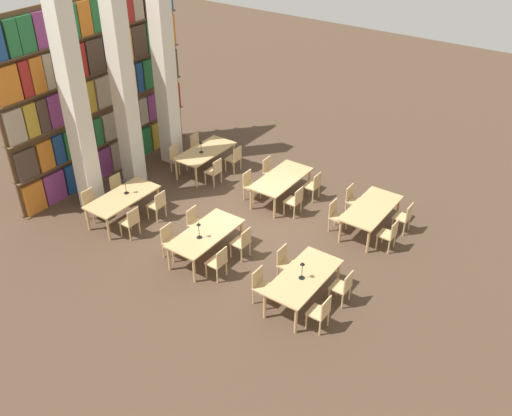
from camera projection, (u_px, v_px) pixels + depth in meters
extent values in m
plane|color=#4C3828|center=(247.00, 225.00, 15.83)|extent=(40.00, 40.00, 0.00)
cube|color=brown|center=(100.00, 90.00, 16.93)|extent=(6.72, 0.06, 5.50)
cube|color=brown|center=(113.00, 171.00, 18.41)|extent=(6.72, 0.35, 0.03)
cube|color=orange|center=(34.00, 197.00, 16.11)|extent=(0.63, 0.20, 0.92)
cube|color=#84387A|center=(54.00, 187.00, 16.60)|extent=(0.68, 0.20, 0.92)
cube|color=navy|center=(73.00, 177.00, 17.08)|extent=(0.56, 0.20, 0.92)
cube|color=#47382D|center=(87.00, 170.00, 17.45)|extent=(0.43, 0.20, 0.92)
cube|color=#84387A|center=(101.00, 163.00, 17.85)|extent=(0.66, 0.20, 0.92)
cube|color=tan|center=(115.00, 156.00, 18.25)|extent=(0.40, 0.20, 0.92)
cube|color=#84387A|center=(124.00, 151.00, 18.53)|extent=(0.33, 0.20, 0.92)
cube|color=maroon|center=(134.00, 146.00, 18.84)|extent=(0.51, 0.20, 0.92)
cube|color=#236B38|center=(145.00, 141.00, 19.18)|extent=(0.45, 0.20, 0.92)
cube|color=#B7932D|center=(154.00, 136.00, 19.49)|extent=(0.32, 0.20, 0.92)
cube|color=maroon|center=(163.00, 131.00, 19.81)|extent=(0.47, 0.20, 0.92)
cube|color=#47382D|center=(174.00, 126.00, 20.19)|extent=(0.52, 0.20, 0.92)
cube|color=brown|center=(108.00, 140.00, 17.82)|extent=(6.72, 0.35, 0.03)
cube|color=#47382D|center=(25.00, 164.00, 15.54)|extent=(0.64, 0.20, 0.86)
cube|color=orange|center=(44.00, 155.00, 15.97)|extent=(0.48, 0.20, 0.86)
cube|color=navy|center=(57.00, 149.00, 16.28)|extent=(0.33, 0.20, 0.86)
cube|color=#236B38|center=(69.00, 144.00, 16.57)|extent=(0.38, 0.20, 0.86)
cube|color=tan|center=(84.00, 137.00, 16.96)|extent=(0.64, 0.20, 0.86)
cube|color=#236B38|center=(97.00, 131.00, 17.29)|extent=(0.28, 0.20, 0.86)
cube|color=tan|center=(110.00, 126.00, 17.64)|extent=(0.60, 0.20, 0.86)
cube|color=#236B38|center=(120.00, 121.00, 17.96)|extent=(0.26, 0.20, 0.86)
cube|color=navy|center=(131.00, 116.00, 18.27)|extent=(0.49, 0.20, 0.86)
cube|color=tan|center=(142.00, 111.00, 18.61)|extent=(0.36, 0.20, 0.86)
cube|color=#84387A|center=(150.00, 107.00, 18.89)|extent=(0.34, 0.20, 0.86)
cube|color=orange|center=(158.00, 103.00, 19.15)|extent=(0.36, 0.20, 0.86)
cube|color=navy|center=(169.00, 99.00, 19.50)|extent=(0.51, 0.20, 0.86)
cube|color=maroon|center=(176.00, 95.00, 19.77)|extent=(0.21, 0.20, 0.86)
cube|color=brown|center=(103.00, 107.00, 17.22)|extent=(6.72, 0.35, 0.03)
cube|color=tan|center=(14.00, 127.00, 14.88)|extent=(0.52, 0.20, 0.93)
cube|color=#B7932D|center=(30.00, 120.00, 15.22)|extent=(0.37, 0.20, 0.93)
cube|color=#47382D|center=(42.00, 116.00, 15.48)|extent=(0.32, 0.20, 0.93)
cube|color=#84387A|center=(57.00, 110.00, 15.83)|extent=(0.62, 0.20, 0.93)
cube|color=orange|center=(72.00, 104.00, 16.19)|extent=(0.33, 0.20, 0.93)
cube|color=#B7932D|center=(85.00, 98.00, 16.52)|extent=(0.61, 0.20, 0.93)
cube|color=tan|center=(103.00, 91.00, 17.01)|extent=(0.64, 0.20, 0.93)
cube|color=#236B38|center=(117.00, 86.00, 17.39)|extent=(0.34, 0.20, 0.93)
cube|color=tan|center=(128.00, 81.00, 17.71)|extent=(0.49, 0.20, 0.93)
cube|color=navy|center=(138.00, 77.00, 18.01)|extent=(0.26, 0.20, 0.93)
cube|color=#236B38|center=(148.00, 73.00, 18.30)|extent=(0.48, 0.20, 0.93)
cube|color=maroon|center=(157.00, 70.00, 18.61)|extent=(0.37, 0.20, 0.93)
cube|color=#236B38|center=(167.00, 66.00, 18.92)|extent=(0.37, 0.20, 0.93)
cube|color=#47382D|center=(174.00, 63.00, 19.16)|extent=(0.19, 0.20, 0.93)
cube|color=brown|center=(97.00, 72.00, 16.63)|extent=(6.72, 0.35, 0.03)
cube|color=orange|center=(6.00, 85.00, 14.33)|extent=(0.67, 0.20, 0.96)
cube|color=maroon|center=(24.00, 79.00, 14.69)|extent=(0.28, 0.20, 0.96)
cube|color=orange|center=(36.00, 75.00, 14.94)|extent=(0.38, 0.20, 0.96)
cube|color=tan|center=(47.00, 71.00, 15.18)|extent=(0.26, 0.20, 0.96)
cube|color=#47382D|center=(59.00, 67.00, 15.45)|extent=(0.38, 0.20, 0.96)
cube|color=maroon|center=(75.00, 62.00, 15.84)|extent=(0.65, 0.20, 0.96)
cube|color=#47382D|center=(94.00, 56.00, 16.30)|extent=(0.59, 0.20, 0.96)
cube|color=navy|center=(109.00, 50.00, 16.71)|extent=(0.44, 0.20, 0.96)
cube|color=orange|center=(123.00, 46.00, 17.10)|extent=(0.56, 0.20, 0.96)
cube|color=#47382D|center=(138.00, 41.00, 17.51)|extent=(0.59, 0.20, 0.96)
cube|color=#236B38|center=(150.00, 37.00, 17.89)|extent=(0.42, 0.20, 0.96)
cube|color=navy|center=(161.00, 33.00, 18.24)|extent=(0.51, 0.20, 0.96)
cube|color=orange|center=(170.00, 30.00, 18.53)|extent=(0.26, 0.20, 0.96)
cube|color=brown|center=(91.00, 34.00, 16.03)|extent=(6.72, 0.35, 0.03)
cube|color=#236B38|center=(11.00, 38.00, 14.03)|extent=(0.34, 0.20, 0.93)
cube|color=#236B38|center=(25.00, 34.00, 14.31)|extent=(0.43, 0.20, 0.93)
cube|color=#84387A|center=(39.00, 30.00, 14.61)|extent=(0.37, 0.20, 0.93)
cube|color=orange|center=(54.00, 26.00, 14.94)|extent=(0.52, 0.20, 0.93)
cube|color=#236B38|center=(70.00, 22.00, 15.29)|extent=(0.40, 0.20, 0.93)
cube|color=orange|center=(83.00, 18.00, 15.60)|extent=(0.43, 0.20, 0.93)
cube|color=#236B38|center=(94.00, 15.00, 15.87)|extent=(0.29, 0.20, 0.93)
cube|color=maroon|center=(105.00, 12.00, 16.15)|extent=(0.45, 0.20, 0.93)
cube|color=maroon|center=(122.00, 8.00, 16.60)|extent=(0.70, 0.20, 0.93)
cube|color=tan|center=(136.00, 4.00, 16.99)|extent=(0.39, 0.20, 0.93)
cube|color=#47382D|center=(150.00, 0.00, 17.41)|extent=(0.67, 0.20, 0.93)
cube|color=silver|center=(76.00, 109.00, 15.11)|extent=(0.52, 0.52, 6.00)
cube|color=silver|center=(124.00, 89.00, 16.30)|extent=(0.52, 0.52, 6.00)
cube|color=silver|center=(165.00, 73.00, 17.48)|extent=(0.52, 0.52, 6.00)
cube|color=tan|center=(303.00, 277.00, 12.82)|extent=(2.07, 0.97, 0.04)
cylinder|color=tan|center=(296.00, 321.00, 12.17)|extent=(0.07, 0.07, 0.70)
cylinder|color=tan|center=(338.00, 274.00, 13.48)|extent=(0.07, 0.07, 0.70)
cylinder|color=tan|center=(265.00, 306.00, 12.56)|extent=(0.07, 0.07, 0.70)
cylinder|color=tan|center=(309.00, 262.00, 13.87)|extent=(0.07, 0.07, 0.70)
cylinder|color=tan|center=(306.00, 322.00, 12.34)|extent=(0.04, 0.04, 0.42)
cylinder|color=tan|center=(315.00, 312.00, 12.59)|extent=(0.04, 0.04, 0.42)
cylinder|color=tan|center=(320.00, 328.00, 12.18)|extent=(0.04, 0.04, 0.42)
cylinder|color=tan|center=(328.00, 318.00, 12.43)|extent=(0.04, 0.04, 0.42)
cube|color=tan|center=(318.00, 312.00, 12.26)|extent=(0.42, 0.40, 0.04)
cube|color=tan|center=(326.00, 308.00, 12.05)|extent=(0.40, 0.03, 0.42)
cylinder|color=tan|center=(274.00, 294.00, 13.11)|extent=(0.04, 0.04, 0.42)
cylinder|color=tan|center=(266.00, 302.00, 12.86)|extent=(0.04, 0.04, 0.42)
cylinder|color=tan|center=(262.00, 288.00, 13.27)|extent=(0.04, 0.04, 0.42)
cylinder|color=tan|center=(253.00, 297.00, 13.02)|extent=(0.04, 0.04, 0.42)
cube|color=tan|center=(264.00, 288.00, 12.94)|extent=(0.42, 0.40, 0.04)
cube|color=tan|center=(257.00, 277.00, 12.91)|extent=(0.40, 0.03, 0.42)
cylinder|color=tan|center=(329.00, 296.00, 13.04)|extent=(0.04, 0.04, 0.42)
cylinder|color=tan|center=(336.00, 287.00, 13.29)|extent=(0.04, 0.04, 0.42)
cylinder|color=tan|center=(342.00, 302.00, 12.88)|extent=(0.04, 0.04, 0.42)
cylinder|color=tan|center=(350.00, 293.00, 13.13)|extent=(0.04, 0.04, 0.42)
cube|color=tan|center=(340.00, 287.00, 12.96)|extent=(0.42, 0.40, 0.04)
cube|color=tan|center=(348.00, 282.00, 12.75)|extent=(0.40, 0.03, 0.42)
cylinder|color=tan|center=(298.00, 271.00, 13.81)|extent=(0.04, 0.04, 0.42)
cylinder|color=tan|center=(290.00, 279.00, 13.56)|extent=(0.04, 0.04, 0.42)
cylinder|color=tan|center=(286.00, 266.00, 13.97)|extent=(0.04, 0.04, 0.42)
cylinder|color=tan|center=(278.00, 273.00, 13.72)|extent=(0.04, 0.04, 0.42)
cube|color=tan|center=(288.00, 265.00, 13.64)|extent=(0.42, 0.40, 0.04)
cube|color=tan|center=(282.00, 254.00, 13.61)|extent=(0.40, 0.03, 0.42)
cylinder|color=black|center=(302.00, 278.00, 12.74)|extent=(0.14, 0.14, 0.01)
cylinder|color=black|center=(302.00, 271.00, 12.64)|extent=(0.02, 0.02, 0.37)
cone|color=black|center=(302.00, 263.00, 12.52)|extent=(0.11, 0.11, 0.07)
cube|color=tan|center=(371.00, 208.00, 15.23)|extent=(2.07, 0.97, 0.04)
cylinder|color=tan|center=(368.00, 241.00, 14.58)|extent=(0.07, 0.07, 0.70)
cylinder|color=tan|center=(398.00, 208.00, 15.89)|extent=(0.07, 0.07, 0.70)
cylinder|color=tan|center=(340.00, 231.00, 14.96)|extent=(0.07, 0.07, 0.70)
cylinder|color=tan|center=(372.00, 200.00, 16.28)|extent=(0.07, 0.07, 0.70)
cylinder|color=tan|center=(377.00, 243.00, 14.78)|extent=(0.04, 0.04, 0.42)
cylinder|color=tan|center=(382.00, 236.00, 15.02)|extent=(0.04, 0.04, 0.42)
cylinder|color=tan|center=(389.00, 247.00, 14.61)|extent=(0.04, 0.04, 0.42)
cylinder|color=tan|center=(394.00, 240.00, 14.86)|extent=(0.04, 0.04, 0.42)
cube|color=tan|center=(387.00, 234.00, 14.69)|extent=(0.42, 0.40, 0.04)
cube|color=tan|center=(395.00, 229.00, 14.48)|extent=(0.40, 0.03, 0.42)
cylinder|color=tan|center=(346.00, 223.00, 15.54)|extent=(0.04, 0.04, 0.42)
cylinder|color=tan|center=(340.00, 229.00, 15.29)|extent=(0.04, 0.04, 0.42)
cylinder|color=tan|center=(335.00, 219.00, 15.70)|extent=(0.04, 0.04, 0.42)
cylinder|color=tan|center=(329.00, 225.00, 15.45)|extent=(0.04, 0.04, 0.42)
cube|color=tan|center=(338.00, 217.00, 15.37)|extent=(0.42, 0.40, 0.04)
cube|color=tan|center=(333.00, 208.00, 15.34)|extent=(0.40, 0.03, 0.42)
cylinder|color=tan|center=(392.00, 225.00, 15.45)|extent=(0.04, 0.04, 0.42)
cylinder|color=tan|center=(397.00, 219.00, 15.70)|extent=(0.04, 0.04, 0.42)
cylinder|color=tan|center=(404.00, 229.00, 15.29)|extent=(0.04, 0.04, 0.42)
cylinder|color=tan|center=(409.00, 223.00, 15.54)|extent=(0.04, 0.04, 0.42)
cube|color=tan|center=(402.00, 217.00, 15.37)|extent=(0.42, 0.40, 0.04)
cube|color=tan|center=(410.00, 212.00, 15.16)|extent=(0.40, 0.03, 0.42)
cylinder|color=tan|center=(362.00, 207.00, 16.21)|extent=(0.04, 0.04, 0.42)
cylinder|color=tan|center=(357.00, 213.00, 15.97)|extent=(0.04, 0.04, 0.42)
cylinder|color=tan|center=(352.00, 203.00, 16.38)|extent=(0.04, 0.04, 0.42)
cylinder|color=tan|center=(346.00, 209.00, 16.13)|extent=(0.04, 0.04, 0.42)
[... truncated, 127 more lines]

